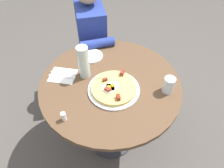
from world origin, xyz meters
TOP-DOWN VIEW (x-y plane):
  - ground_plane at (0.00, 0.00)m, footprint 6.00×6.00m
  - dining_table at (0.00, 0.00)m, footprint 0.92×0.92m
  - person_seated at (0.66, 0.03)m, footprint 0.51×0.29m
  - pizza_plate at (-0.07, -0.01)m, footprint 0.32×0.32m
  - breakfast_pizza at (-0.07, -0.01)m, footprint 0.28×0.28m
  - bread_plate at (0.28, 0.08)m, footprint 0.16×0.16m
  - napkin at (0.13, 0.30)m, footprint 0.19×0.21m
  - fork at (0.14, 0.29)m, footprint 0.08×0.17m
  - knife at (0.11, 0.30)m, footprint 0.08×0.17m
  - water_glass at (-0.14, -0.33)m, footprint 0.07×0.07m
  - water_bottle at (0.10, 0.15)m, footprint 0.07×0.07m
  - salt_shaker at (-0.22, 0.31)m, footprint 0.03×0.03m

SIDE VIEW (x-z plane):
  - ground_plane at x=0.00m, z-range 0.00..0.00m
  - person_seated at x=0.66m, z-range -0.06..1.07m
  - dining_table at x=0.00m, z-range 0.19..0.92m
  - napkin at x=0.13m, z-range 0.73..0.73m
  - bread_plate at x=0.28m, z-range 0.73..0.74m
  - pizza_plate at x=-0.07m, z-range 0.73..0.74m
  - fork at x=0.14m, z-range 0.73..0.74m
  - knife at x=0.11m, z-range 0.73..0.74m
  - breakfast_pizza at x=-0.07m, z-range 0.73..0.78m
  - salt_shaker at x=-0.22m, z-range 0.73..0.79m
  - water_glass at x=-0.14m, z-range 0.73..0.83m
  - water_bottle at x=0.10m, z-range 0.73..0.96m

